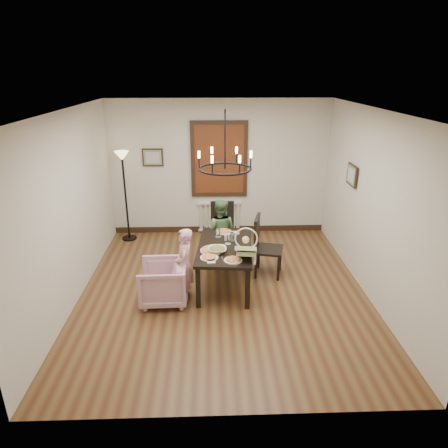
{
  "coord_description": "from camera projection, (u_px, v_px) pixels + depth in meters",
  "views": [
    {
      "loc": [
        -0.18,
        -5.6,
        3.33
      ],
      "look_at": [
        0.02,
        0.24,
        1.05
      ],
      "focal_mm": 32.0,
      "sensor_mm": 36.0,
      "label": 1
    }
  ],
  "objects": [
    {
      "name": "chair_far",
      "position": [
        223.0,
        229.0,
        7.52
      ],
      "size": [
        0.44,
        0.44,
        1.0
      ],
      "primitive_type": null,
      "rotation": [
        0.0,
        0.0,
        0.01
      ],
      "color": "black",
      "rests_on": "room_shell"
    },
    {
      "name": "floor_lamp",
      "position": [
        126.0,
        198.0,
        8.04
      ],
      "size": [
        0.3,
        0.3,
        1.8
      ],
      "primitive_type": null,
      "color": "black",
      "rests_on": "room_shell"
    },
    {
      "name": "elderly_woman",
      "position": [
        185.0,
        270.0,
        6.05
      ],
      "size": [
        0.23,
        0.35,
        0.95
      ],
      "primitive_type": "imported",
      "rotation": [
        0.0,
        0.0,
        -1.59
      ],
      "color": "pink",
      "rests_on": "room_shell"
    },
    {
      "name": "seated_man",
      "position": [
        220.0,
        236.0,
        7.22
      ],
      "size": [
        0.56,
        0.48,
        0.99
      ],
      "primitive_type": "imported",
      "rotation": [
        0.0,
        0.0,
        2.91
      ],
      "color": "#507D4A",
      "rests_on": "room_shell"
    },
    {
      "name": "picture_back",
      "position": [
        153.0,
        157.0,
        8.09
      ],
      "size": [
        0.42,
        0.03,
        0.36
      ],
      "primitive_type": "cube",
      "color": "black",
      "rests_on": "room_shell"
    },
    {
      "name": "chandelier",
      "position": [
        225.0,
        169.0,
        5.9
      ],
      "size": [
        0.8,
        0.8,
        0.04
      ],
      "primitive_type": "torus",
      "color": "black",
      "rests_on": "room_shell"
    },
    {
      "name": "armchair",
      "position": [
        163.0,
        282.0,
        6.02
      ],
      "size": [
        0.72,
        0.71,
        0.64
      ],
      "primitive_type": "imported",
      "rotation": [
        0.0,
        0.0,
        -1.55
      ],
      "color": "#DCA8BA",
      "rests_on": "room_shell"
    },
    {
      "name": "salad_bowl",
      "position": [
        217.0,
        249.0,
        6.1
      ],
      "size": [
        0.34,
        0.34,
        0.08
      ],
      "primitive_type": "imported",
      "color": "white",
      "rests_on": "dining_table"
    },
    {
      "name": "window_blinds",
      "position": [
        219.0,
        159.0,
        8.14
      ],
      "size": [
        1.0,
        0.03,
        1.4
      ],
      "primitive_type": "cube",
      "color": "brown",
      "rests_on": "room_shell"
    },
    {
      "name": "room_shell",
      "position": [
        222.0,
        200.0,
        6.27
      ],
      "size": [
        4.51,
        5.0,
        2.81
      ],
      "color": "brown",
      "rests_on": "ground"
    },
    {
      "name": "radiator",
      "position": [
        219.0,
        216.0,
        8.61
      ],
      "size": [
        0.92,
        0.12,
        0.62
      ],
      "primitive_type": null,
      "color": "silver",
      "rests_on": "room_shell"
    },
    {
      "name": "drinking_glass",
      "position": [
        233.0,
        237.0,
        6.48
      ],
      "size": [
        0.07,
        0.07,
        0.13
      ],
      "primitive_type": "cylinder",
      "color": "silver",
      "rests_on": "dining_table"
    },
    {
      "name": "dining_table",
      "position": [
        225.0,
        250.0,
        6.38
      ],
      "size": [
        0.97,
        1.57,
        0.7
      ],
      "rotation": [
        0.0,
        0.0,
        -0.08
      ],
      "color": "black",
      "rests_on": "room_shell"
    },
    {
      "name": "chair_right",
      "position": [
        269.0,
        246.0,
        6.74
      ],
      "size": [
        0.56,
        0.56,
        1.06
      ],
      "primitive_type": null,
      "rotation": [
        0.0,
        0.0,
        1.33
      ],
      "color": "black",
      "rests_on": "room_shell"
    },
    {
      "name": "picture_right",
      "position": [
        352.0,
        175.0,
        6.74
      ],
      "size": [
        0.03,
        0.42,
        0.36
      ],
      "primitive_type": "cube",
      "rotation": [
        0.0,
        0.0,
        1.57
      ],
      "color": "black",
      "rests_on": "room_shell"
    },
    {
      "name": "pizza_platter",
      "position": [
        212.0,
        250.0,
        6.14
      ],
      "size": [
        0.35,
        0.35,
        0.04
      ],
      "primitive_type": "cylinder",
      "color": "tan",
      "rests_on": "dining_table"
    },
    {
      "name": "baby_bouncer",
      "position": [
        246.0,
        248.0,
        5.86
      ],
      "size": [
        0.43,
        0.54,
        0.33
      ],
      "primitive_type": null,
      "rotation": [
        0.0,
        0.0,
        -0.14
      ],
      "color": "beige",
      "rests_on": "dining_table"
    }
  ]
}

